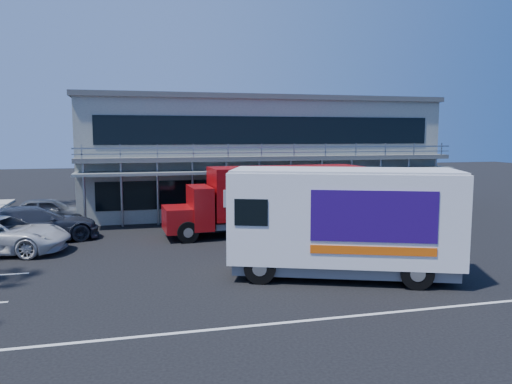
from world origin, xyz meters
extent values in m
plane|color=black|center=(0.00, 0.00, 0.00)|extent=(120.00, 120.00, 0.00)
cube|color=gray|center=(3.00, 15.00, 3.50)|extent=(22.00, 10.00, 7.00)
cube|color=#515454|center=(3.00, 15.00, 7.15)|extent=(22.40, 10.40, 0.30)
cube|color=#515454|center=(3.00, 9.40, 3.60)|extent=(22.00, 1.20, 0.25)
cube|color=gray|center=(3.00, 8.85, 4.10)|extent=(22.00, 0.08, 0.90)
cube|color=slate|center=(3.00, 9.10, 2.90)|extent=(22.00, 1.80, 0.15)
cube|color=black|center=(3.00, 9.98, 1.60)|extent=(20.00, 0.06, 1.60)
cube|color=black|center=(3.00, 9.98, 5.20)|extent=(20.00, 0.06, 1.60)
cube|color=maroon|center=(-2.96, 5.48, 0.96)|extent=(1.44, 2.22, 1.15)
cube|color=maroon|center=(-1.90, 5.53, 1.49)|extent=(1.07, 2.44, 2.01)
cube|color=black|center=(-1.90, 5.53, 2.06)|extent=(0.14, 2.04, 0.67)
cube|color=#9B090F|center=(2.50, 5.73, 2.11)|extent=(7.78, 2.75, 2.49)
cube|color=slate|center=(2.50, 5.73, 0.62)|extent=(7.76, 2.39, 0.29)
cube|color=white|center=(2.56, 4.53, 2.01)|extent=(7.05, 0.36, 0.82)
cube|color=white|center=(2.45, 6.94, 2.01)|extent=(7.05, 0.36, 0.82)
cylinder|color=black|center=(-2.62, 4.44, 0.50)|extent=(1.01, 0.33, 1.00)
cylinder|color=black|center=(-2.72, 6.55, 0.50)|extent=(1.01, 0.33, 1.00)
cylinder|color=black|center=(0.44, 4.58, 0.50)|extent=(1.01, 0.33, 1.00)
cylinder|color=black|center=(0.35, 6.69, 0.50)|extent=(1.01, 0.33, 1.00)
cylinder|color=black|center=(5.04, 4.80, 0.50)|extent=(1.01, 0.33, 1.00)
cylinder|color=black|center=(4.95, 6.90, 0.50)|extent=(1.01, 0.33, 1.00)
cube|color=white|center=(2.00, -2.36, 2.16)|extent=(8.17, 5.27, 3.10)
cube|color=slate|center=(2.00, -2.36, 0.44)|extent=(7.79, 4.91, 0.39)
cube|color=black|center=(-1.59, -0.97, 2.49)|extent=(0.84, 2.05, 1.05)
cube|color=white|center=(2.00, -2.36, 3.74)|extent=(8.01, 5.17, 0.09)
cube|color=#280B64|center=(2.34, -3.93, 2.38)|extent=(3.72, 1.47, 1.66)
cube|color=#280B64|center=(3.31, -1.43, 2.38)|extent=(3.72, 1.47, 1.66)
cube|color=#F2590C|center=(2.34, -3.94, 1.27)|extent=(3.72, 1.46, 0.28)
cylinder|color=black|center=(-1.00, -2.45, 0.53)|extent=(1.09, 0.65, 1.06)
cylinder|color=black|center=(-0.15, -0.27, 0.53)|extent=(1.09, 0.65, 1.06)
cylinder|color=black|center=(3.74, -4.29, 0.53)|extent=(1.09, 0.65, 1.06)
cylinder|color=black|center=(4.59, -2.11, 0.53)|extent=(1.09, 0.65, 1.06)
imported|color=silver|center=(-10.46, 4.40, 0.78)|extent=(6.03, 3.80, 1.55)
imported|color=#2C303B|center=(-9.50, 6.27, 0.84)|extent=(6.25, 4.18, 1.68)
imported|color=slate|center=(-9.50, 10.80, 0.77)|extent=(4.56, 1.94, 1.54)
camera|label=1|loc=(-5.11, -18.15, 4.97)|focal=35.00mm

